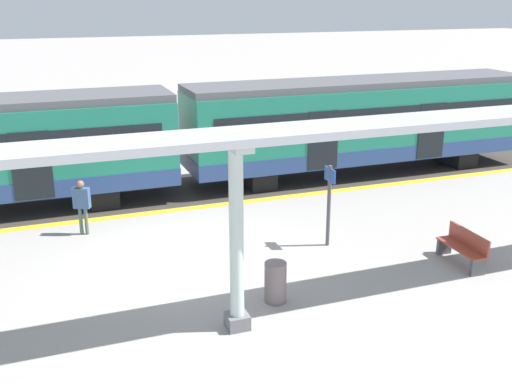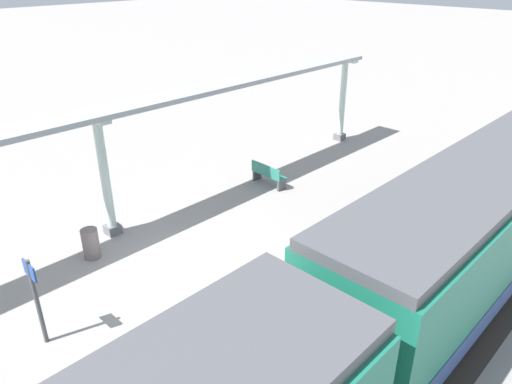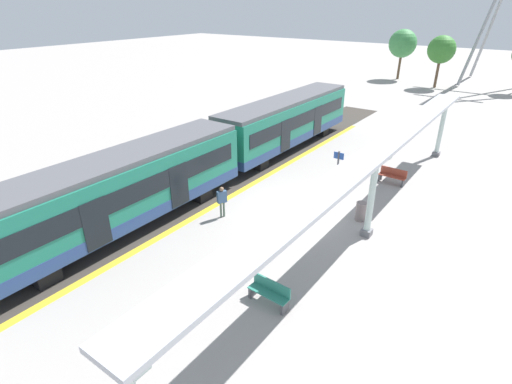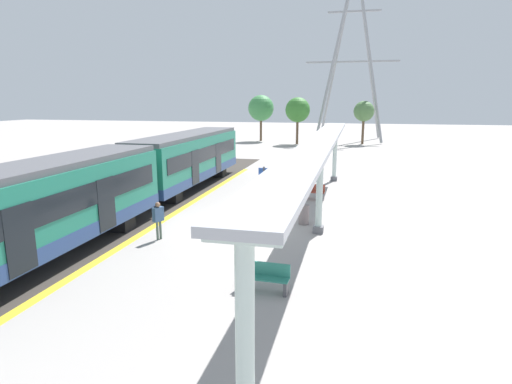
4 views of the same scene
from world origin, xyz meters
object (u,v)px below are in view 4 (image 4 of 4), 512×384
Objects in this scene: canopy_pillar_third at (335,153)px; bench_mid_platform at (264,277)px; canopy_pillar_second at (320,188)px; passenger_waiting_near_edge at (158,216)px; bench_near_end at (311,192)px; train_near_carriage at (35,213)px; trash_bin at (304,214)px; canopy_pillar_nearest at (245,358)px; train_far_carriage at (188,159)px; platform_info_sign at (264,183)px.

bench_mid_platform is (-1.05, -18.38, -1.50)m from canopy_pillar_third.
canopy_pillar_second is 6.75m from passenger_waiting_near_edge.
bench_near_end is 12.31m from bench_mid_platform.
passenger_waiting_near_edge is at bearing 49.93° from train_near_carriage.
passenger_waiting_near_edge reaches higher than trash_bin.
canopy_pillar_third is at bearing 90.00° from canopy_pillar_nearest.
train_far_carriage is 10.78m from trash_bin.
train_near_carriage is at bearing -124.11° from bench_near_end.
train_near_carriage is 11.19m from canopy_pillar_nearest.
train_far_carriage is 8.60× the size of bench_mid_platform.
canopy_pillar_second reaches higher than train_near_carriage.
bench_mid_platform is at bearing -2.31° from train_near_carriage.
canopy_pillar_third is (9.06, 4.42, 0.11)m from train_far_carriage.
platform_info_sign is (-3.17, 15.93, -0.62)m from canopy_pillar_nearest.
bench_near_end is at bearing -98.87° from canopy_pillar_third.
canopy_pillar_nearest is 18.63m from bench_near_end.
platform_info_sign is at bearing 134.22° from trash_bin.
canopy_pillar_nearest is 2.53× the size of bench_mid_platform.
canopy_pillar_third is at bearing 86.74° from bench_mid_platform.
platform_info_sign is 1.41× the size of passenger_waiting_near_edge.
train_near_carriage is 1.00× the size of train_far_carriage.
train_near_carriage reaches higher than trash_bin.
train_far_carriage is 5.93× the size of platform_info_sign.
platform_info_sign reaches higher than trash_bin.
platform_info_sign is at bearing 101.27° from canopy_pillar_nearest.
trash_bin is 0.58× the size of passenger_waiting_near_edge.
trash_bin is (-0.76, 13.46, -1.49)m from canopy_pillar_nearest.
canopy_pillar_third reaches higher than train_near_carriage.
train_near_carriage is 10.74m from canopy_pillar_second.
bench_mid_platform is at bearing -60.12° from train_far_carriage.
train_near_carriage and train_far_carriage have the same top height.
train_far_carriage is 10.09m from canopy_pillar_third.
trash_bin reaches higher than bench_near_end.
canopy_pillar_third is 15.98m from passenger_waiting_near_edge.
platform_info_sign is (-3.17, 3.61, -0.62)m from canopy_pillar_second.
bench_mid_platform is at bearing -93.26° from canopy_pillar_third.
bench_near_end is at bearing 92.93° from canopy_pillar_nearest.
platform_info_sign is 6.75m from passenger_waiting_near_edge.
canopy_pillar_third is 11.28m from trash_bin.
bench_mid_platform is (8.02, -0.32, -1.39)m from train_near_carriage.
bench_mid_platform is (-1.05, -6.09, -1.50)m from canopy_pillar_second.
bench_near_end is at bearing 89.53° from bench_mid_platform.
canopy_pillar_third is (9.06, 18.05, 0.11)m from train_near_carriage.
trash_bin is at bearing 93.24° from canopy_pillar_nearest.
bench_mid_platform is (-1.05, 6.23, -1.50)m from canopy_pillar_nearest.
bench_near_end is (8.12, 11.98, -1.39)m from train_near_carriage.
canopy_pillar_second is 6.36m from bench_mid_platform.
train_far_carriage is at bearing 139.06° from canopy_pillar_second.
train_far_carriage is at bearing -153.98° from canopy_pillar_third.
canopy_pillar_nearest reaches higher than passenger_waiting_near_edge.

